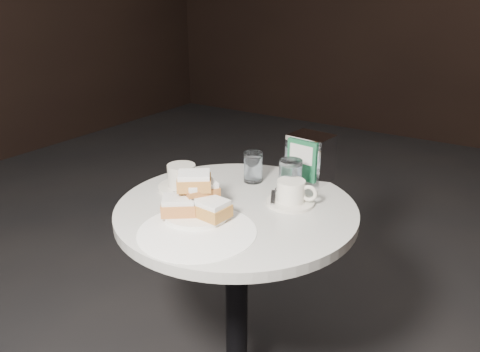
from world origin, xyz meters
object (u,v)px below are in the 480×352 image
coffee_cup_left (182,178)px  water_glass_right (290,178)px  cafe_table (236,264)px  napkin_dispenser (310,158)px  coffee_cup_right (291,194)px  water_glass_left (253,167)px  beignet_plate (196,201)px

coffee_cup_left → water_glass_right: size_ratio=1.78×
cafe_table → napkin_dispenser: 0.41m
coffee_cup_right → water_glass_left: (-0.18, 0.09, 0.02)m
water_glass_right → cafe_table: bearing=-122.7°
beignet_plate → water_glass_left: size_ratio=2.36×
napkin_dispenser → water_glass_right: bearing=-82.3°
beignet_plate → coffee_cup_left: beignet_plate is taller
cafe_table → coffee_cup_left: 0.32m
water_glass_right → water_glass_left: bearing=167.2°
water_glass_left → water_glass_right: water_glass_right is taller
coffee_cup_left → coffee_cup_right: 0.35m
coffee_cup_right → water_glass_left: 0.20m
water_glass_right → coffee_cup_right: bearing=-59.0°
beignet_plate → coffee_cup_left: size_ratio=1.17×
coffee_cup_left → coffee_cup_right: (0.34, 0.08, -0.00)m
coffee_cup_left → coffee_cup_right: bearing=38.4°
coffee_cup_right → napkin_dispenser: napkin_dispenser is taller
cafe_table → water_glass_left: bearing=106.8°
coffee_cup_left → cafe_table: bearing=21.3°
beignet_plate → coffee_cup_right: bearing=48.8°
water_glass_left → napkin_dispenser: bearing=37.0°
water_glass_left → napkin_dispenser: (0.15, 0.11, 0.03)m
cafe_table → napkin_dispenser: (0.09, 0.30, 0.27)m
coffee_cup_left → napkin_dispenser: 0.42m
coffee_cup_right → cafe_table: bearing=-155.6°
coffee_cup_right → beignet_plate: bearing=-143.7°
water_glass_left → beignet_plate: bearing=-90.1°
cafe_table → water_glass_left: (-0.06, 0.18, 0.25)m
coffee_cup_right → water_glass_right: water_glass_right is taller
coffee_cup_left → water_glass_right: 0.34m
water_glass_left → water_glass_right: 0.16m
coffee_cup_left → water_glass_right: bearing=48.6°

